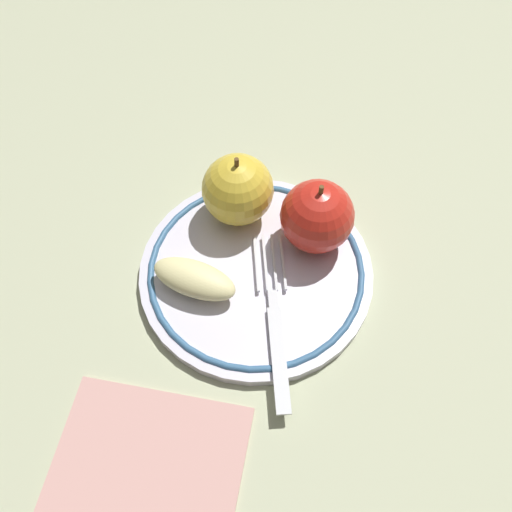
{
  "coord_description": "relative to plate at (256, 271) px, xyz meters",
  "views": [
    {
      "loc": [
        0.25,
        0.03,
        0.45
      ],
      "look_at": [
        -0.01,
        0.01,
        0.03
      ],
      "focal_mm": 40.0,
      "sensor_mm": 36.0,
      "label": 1
    }
  ],
  "objects": [
    {
      "name": "apple_slice_front",
      "position": [
        0.02,
        -0.05,
        0.02
      ],
      "size": [
        0.06,
        0.08,
        0.02
      ],
      "primitive_type": "ellipsoid",
      "rotation": [
        0.0,
        0.0,
        1.25
      ],
      "color": "beige",
      "rests_on": "plate"
    },
    {
      "name": "fork",
      "position": [
        0.05,
        0.02,
        0.01
      ],
      "size": [
        0.17,
        0.04,
        0.0
      ],
      "rotation": [
        0.0,
        0.0,
        3.26
      ],
      "color": "silver",
      "rests_on": "plate"
    },
    {
      "name": "plate",
      "position": [
        0.0,
        0.0,
        0.0
      ],
      "size": [
        0.21,
        0.21,
        0.01
      ],
      "color": "silver",
      "rests_on": "ground_plane"
    },
    {
      "name": "napkin_folded",
      "position": [
        0.19,
        -0.07,
        -0.0
      ],
      "size": [
        0.16,
        0.16,
        0.01
      ],
      "primitive_type": "cube",
      "rotation": [
        0.0,
        0.0,
        -0.13
      ],
      "color": "tan",
      "rests_on": "ground_plane"
    },
    {
      "name": "apple_second_whole",
      "position": [
        -0.04,
        0.05,
        0.04
      ],
      "size": [
        0.07,
        0.07,
        0.07
      ],
      "color": "red",
      "rests_on": "plate"
    },
    {
      "name": "apple_red_whole",
      "position": [
        -0.06,
        -0.02,
        0.04
      ],
      "size": [
        0.07,
        0.07,
        0.07
      ],
      "color": "gold",
      "rests_on": "plate"
    },
    {
      "name": "ground_plane",
      "position": [
        0.01,
        -0.01,
        -0.01
      ],
      "size": [
        2.0,
        2.0,
        0.0
      ],
      "primitive_type": "plane",
      "color": "#AAB08C"
    }
  ]
}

